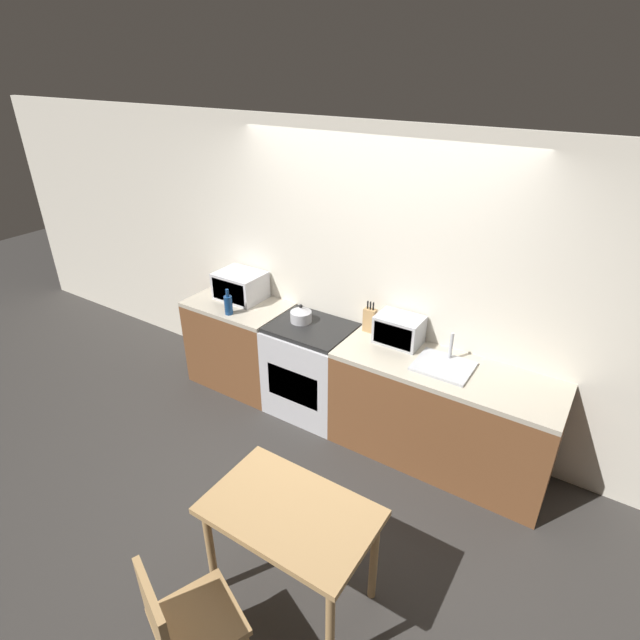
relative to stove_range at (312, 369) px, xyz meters
name	(u,v)px	position (x,y,z in m)	size (l,w,h in m)	color
ground_plane	(299,473)	(0.39, -0.77, -0.45)	(16.00, 16.00, 0.00)	#33302D
wall_back	(370,281)	(0.39, 0.34, 0.85)	(10.00, 0.06, 2.60)	silver
counter_left_run	(241,343)	(-0.86, 0.00, 0.00)	(0.98, 0.62, 0.90)	brown
counter_right_run	(440,415)	(1.25, 0.00, 0.00)	(1.76, 0.62, 0.90)	brown
stove_range	(312,369)	(0.00, 0.00, 0.00)	(0.74, 0.62, 0.90)	silver
kettle	(301,314)	(-0.13, 0.03, 0.52)	(0.19, 0.19, 0.17)	#B7B7BC
microwave	(240,286)	(-0.91, 0.11, 0.59)	(0.45, 0.36, 0.27)	silver
bottle	(228,305)	(-0.77, -0.22, 0.55)	(0.08, 0.08, 0.25)	navy
knife_block	(370,320)	(0.47, 0.20, 0.56)	(0.11, 0.06, 0.28)	tan
toaster_oven	(399,330)	(0.77, 0.16, 0.57)	(0.38, 0.26, 0.24)	#ADAFB5
sink_basin	(444,365)	(1.22, 0.01, 0.47)	(0.43, 0.37, 0.24)	#ADAFB5
dining_table	(290,522)	(0.95, -1.63, 0.19)	(0.98, 0.62, 0.74)	tan
dining_chair	(183,623)	(0.77, -2.32, 0.04)	(0.55, 0.55, 0.86)	tan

